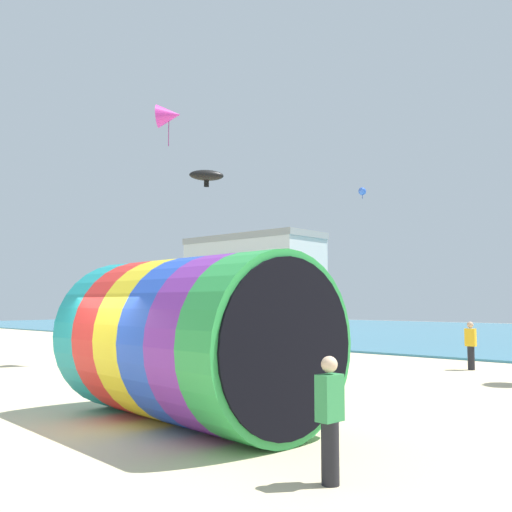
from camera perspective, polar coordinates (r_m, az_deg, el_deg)
The scene contains 8 objects.
ground_plane at distance 11.86m, azimuth -14.91°, elevation -16.16°, with size 120.00×120.00×0.00m, color beige.
giant_inflatable_tube at distance 11.61m, azimuth -6.56°, elevation -8.31°, with size 5.86×3.83×3.30m.
kite_handler at distance 7.93m, azimuth 7.39°, elevation -15.82°, with size 0.26×0.38×1.68m.
kite_magenta_delta at distance 23.84m, azimuth -8.71°, elevation 13.72°, with size 1.34×1.34×1.75m.
kite_black_parafoil at distance 18.76m, azimuth -4.98°, elevation 8.03°, with size 1.07×1.19×0.61m.
kite_blue_parafoil at distance 23.84m, azimuth 10.58°, elevation 6.37°, with size 0.79×0.95×0.48m.
bystander_far_left at distance 21.83m, azimuth 20.68°, elevation -8.34°, with size 0.37×0.24×1.70m.
promenade_building at distance 44.12m, azimuth -0.36°, elevation -2.83°, with size 11.16×4.64×7.52m.
Camera 1 is at (9.66, -6.44, 2.41)m, focal length 40.00 mm.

